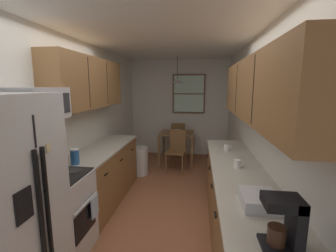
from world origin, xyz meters
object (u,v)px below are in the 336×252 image
(dining_chair_near, at_px, (177,149))
(dining_chair_far, at_px, (178,137))
(trash_bin, at_px, (140,161))
(microwave_over_range, at_px, (38,104))
(coffee_maker, at_px, (287,222))
(mug_by_coffeemaker, at_px, (227,147))
(dining_table, at_px, (177,138))
(stove_range, at_px, (58,214))
(dish_rack, at_px, (259,200))
(table_serving_bowl, at_px, (178,131))
(storage_canister, at_px, (75,156))
(mug_spare, at_px, (237,164))
(refrigerator, at_px, (1,213))

(dining_chair_near, height_order, dining_chair_far, same)
(dining_chair_near, bearing_deg, dining_chair_far, 93.82)
(trash_bin, bearing_deg, microwave_over_range, -99.51)
(coffee_maker, relative_size, mug_by_coffeemaker, 2.82)
(dining_table, bearing_deg, stove_range, -106.62)
(coffee_maker, bearing_deg, dish_rack, 93.29)
(table_serving_bowl, bearing_deg, stove_range, -106.96)
(stove_range, xyz_separation_m, dish_rack, (2.01, -0.33, 0.48))
(microwave_over_range, relative_size, coffee_maker, 1.82)
(trash_bin, height_order, dish_rack, dish_rack)
(microwave_over_range, xyz_separation_m, trash_bin, (0.41, 2.44, -1.39))
(microwave_over_range, bearing_deg, storage_canister, 75.97)
(storage_canister, height_order, table_serving_bowl, storage_canister)
(mug_spare, bearing_deg, stove_range, -164.20)
(microwave_over_range, height_order, dining_table, microwave_over_range)
(dining_chair_far, bearing_deg, dining_chair_near, -86.18)
(storage_canister, bearing_deg, table_serving_bowl, 70.62)
(trash_bin, height_order, table_serving_bowl, table_serving_bowl)
(table_serving_bowl, bearing_deg, dish_rack, -75.04)
(dining_table, height_order, dining_chair_far, dining_chair_far)
(microwave_over_range, xyz_separation_m, mug_spare, (2.10, 0.56, -0.73))
(dish_rack, bearing_deg, mug_by_coffeemaker, 92.31)
(mug_spare, bearing_deg, dish_rack, -88.18)
(stove_range, xyz_separation_m, mug_spare, (1.98, 0.56, 0.48))
(stove_range, xyz_separation_m, coffee_maker, (2.04, -0.83, 0.60))
(stove_range, bearing_deg, dish_rack, -9.42)
(trash_bin, xyz_separation_m, coffee_maker, (1.75, -3.27, 0.78))
(mug_by_coffeemaker, bearing_deg, trash_bin, 146.00)
(microwave_over_range, xyz_separation_m, table_serving_bowl, (1.14, 3.36, -0.90))
(mug_by_coffeemaker, bearing_deg, coffee_maker, -87.46)
(mug_by_coffeemaker, xyz_separation_m, mug_spare, (0.04, -0.76, 0.01))
(dish_rack, bearing_deg, dining_table, 105.36)
(stove_range, bearing_deg, dining_table, 73.38)
(mug_spare, relative_size, dish_rack, 0.36)
(storage_canister, xyz_separation_m, mug_by_coffeemaker, (1.95, 0.89, -0.05))
(coffee_maker, bearing_deg, mug_spare, 92.35)
(dining_chair_near, height_order, mug_by_coffeemaker, mug_by_coffeemaker)
(mug_by_coffeemaker, bearing_deg, refrigerator, -133.05)
(refrigerator, height_order, dining_chair_near, refrigerator)
(trash_bin, relative_size, table_serving_bowl, 2.98)
(stove_range, height_order, dining_chair_near, stove_range)
(dining_table, relative_size, mug_by_coffeemaker, 7.16)
(refrigerator, xyz_separation_m, mug_by_coffeemaker, (1.91, 2.04, 0.04))
(coffee_maker, relative_size, dish_rack, 0.95)
(stove_range, height_order, dining_table, stove_range)
(dining_table, bearing_deg, table_serving_bowl, 21.66)
(mug_by_coffeemaker, height_order, dish_rack, dish_rack)
(refrigerator, xyz_separation_m, dining_chair_far, (0.94, 4.66, -0.41))
(microwave_over_range, relative_size, dining_table, 0.71)
(refrigerator, xyz_separation_m, dining_table, (0.96, 4.07, -0.29))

